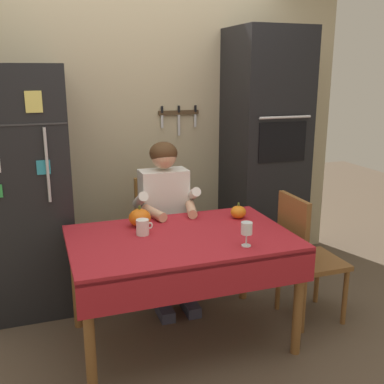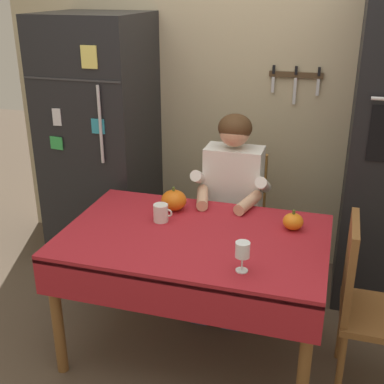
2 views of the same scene
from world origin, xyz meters
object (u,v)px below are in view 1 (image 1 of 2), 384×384
at_px(pumpkin_medium, 238,212).
at_px(wall_oven, 264,154).
at_px(chair_right_side, 304,253).
at_px(seated_person, 166,210).
at_px(wine_glass, 247,229).
at_px(refrigerator, 21,191).
at_px(coffee_mug, 143,227).
at_px(pumpkin_large, 140,218).
at_px(dining_table, 182,249).
at_px(chair_behind_person, 160,230).

bearing_deg(pumpkin_medium, wall_oven, 51.26).
distance_m(wall_oven, chair_right_side, 1.08).
xyz_separation_m(wall_oven, seated_person, (-0.98, -0.32, -0.31)).
xyz_separation_m(wall_oven, wine_glass, (-0.74, -1.20, -0.20)).
distance_m(wall_oven, seated_person, 1.08).
xyz_separation_m(refrigerator, pumpkin_medium, (1.44, -0.65, -0.11)).
bearing_deg(chair_right_side, coffee_mug, 173.65).
bearing_deg(chair_right_side, pumpkin_large, 165.18).
bearing_deg(seated_person, pumpkin_large, -131.20).
xyz_separation_m(coffee_mug, wine_glass, (0.54, -0.40, 0.06)).
bearing_deg(seated_person, pumpkin_medium, -41.52).
bearing_deg(pumpkin_large, refrigerator, 141.49).
height_order(dining_table, wine_glass, wine_glass).
distance_m(dining_table, chair_behind_person, 0.81).
bearing_deg(seated_person, refrigerator, 164.70).
distance_m(chair_behind_person, pumpkin_large, 0.64).
bearing_deg(wine_glass, pumpkin_large, 132.60).
xyz_separation_m(wine_glass, pumpkin_large, (-0.52, 0.56, -0.05)).
bearing_deg(refrigerator, dining_table, -42.91).
relative_size(refrigerator, chair_right_side, 1.94).
xyz_separation_m(chair_behind_person, seated_person, (-0.00, -0.19, 0.23)).
bearing_deg(dining_table, chair_right_side, -0.18).
bearing_deg(wine_glass, seated_person, 105.46).
bearing_deg(wine_glass, coffee_mug, 143.60).
relative_size(chair_right_side, coffee_mug, 8.46).
bearing_deg(pumpkin_medium, chair_behind_person, 126.90).
xyz_separation_m(wall_oven, coffee_mug, (-1.27, -0.80, -0.26)).
xyz_separation_m(refrigerator, pumpkin_large, (0.75, -0.59, -0.10)).
bearing_deg(coffee_mug, seated_person, 58.57).
height_order(chair_right_side, pumpkin_medium, chair_right_side).
bearing_deg(wall_oven, chair_behind_person, -172.43).
relative_size(dining_table, chair_behind_person, 1.51).
bearing_deg(wall_oven, pumpkin_medium, -128.74).
bearing_deg(chair_behind_person, seated_person, -90.00).
xyz_separation_m(pumpkin_large, pumpkin_medium, (0.70, -0.06, -0.01)).
relative_size(wall_oven, coffee_mug, 19.11).
xyz_separation_m(dining_table, wine_glass, (0.31, -0.27, 0.19)).
bearing_deg(refrigerator, chair_behind_person, -5.07).
xyz_separation_m(refrigerator, wine_glass, (1.26, -1.16, -0.05)).
bearing_deg(chair_behind_person, coffee_mug, -113.70).
bearing_deg(chair_behind_person, pumpkin_large, -118.67).
xyz_separation_m(dining_table, seated_person, (0.07, 0.60, 0.08)).
height_order(wall_oven, chair_behind_person, wall_oven).
bearing_deg(chair_behind_person, dining_table, -95.13).
xyz_separation_m(seated_person, chair_right_side, (0.83, -0.61, -0.23)).
height_order(coffee_mug, pumpkin_medium, pumpkin_medium).
distance_m(refrigerator, pumpkin_large, 0.96).
bearing_deg(chair_right_side, chair_behind_person, 136.20).
xyz_separation_m(refrigerator, chair_behind_person, (1.02, -0.09, -0.39)).
bearing_deg(coffee_mug, wall_oven, 32.16).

